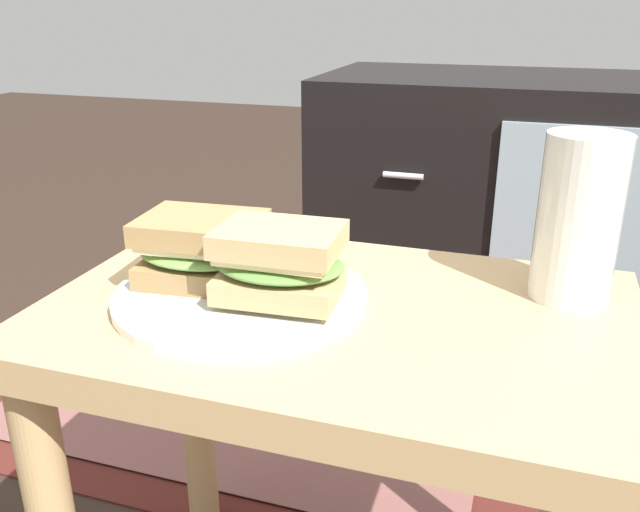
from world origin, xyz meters
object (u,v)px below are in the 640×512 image
object	(u,v)px
tv_cabinet	(538,211)
plate	(241,295)
sandwich_front	(201,250)
beer_glass	(578,221)
sandwich_back	(280,262)

from	to	relation	value
tv_cabinet	plate	bearing A→B (deg)	-106.36
tv_cabinet	sandwich_front	size ratio (longest dim) A/B	7.11
plate	tv_cabinet	bearing A→B (deg)	73.64
plate	beer_glass	xyz separation A→B (m)	(0.30, 0.11, 0.07)
sandwich_back	sandwich_front	bearing A→B (deg)	167.05
tv_cabinet	sandwich_back	distance (m)	1.02
sandwich_back	beer_glass	distance (m)	0.28
sandwich_front	beer_glass	distance (m)	0.36
tv_cabinet	sandwich_back	xyz separation A→B (m)	(-0.24, -0.97, 0.22)
plate	sandwich_back	world-z (taller)	sandwich_back
sandwich_back	beer_glass	size ratio (longest dim) A/B	0.78
plate	sandwich_front	size ratio (longest dim) A/B	1.82
sandwich_back	tv_cabinet	bearing A→B (deg)	76.33
sandwich_front	beer_glass	bearing A→B (deg)	15.33
sandwich_front	sandwich_back	distance (m)	0.09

